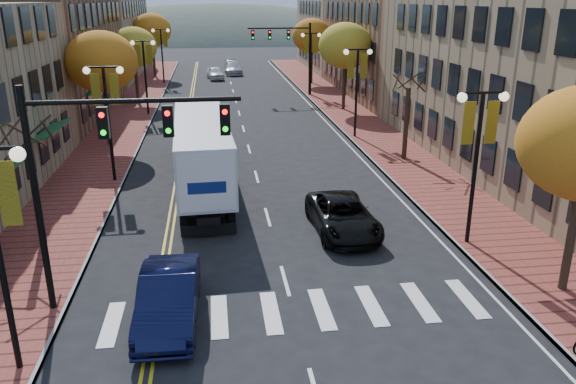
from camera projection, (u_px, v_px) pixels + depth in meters
name	position (u px, v px, depth m)	size (l,w,h in m)	color
ground	(304.00, 349.00, 15.61)	(200.00, 200.00, 0.00)	black
sidewalk_left	(128.00, 119.00, 44.87)	(4.00, 85.00, 0.15)	brown
sidewalk_right	(347.00, 113.00, 47.15)	(4.00, 85.00, 0.15)	brown
building_left_mid	(26.00, 47.00, 45.35)	(12.00, 24.00, 11.00)	brown
building_left_far	(88.00, 36.00, 69.00)	(12.00, 26.00, 9.50)	#9E8966
building_right_mid	(420.00, 43.00, 55.64)	(15.00, 24.00, 10.00)	brown
building_right_far	(363.00, 27.00, 76.07)	(15.00, 20.00, 11.00)	#9E8966
tree_left_a	(36.00, 193.00, 21.22)	(0.28, 0.28, 4.20)	#382619
tree_left_b	(101.00, 62.00, 35.15)	(4.48, 4.48, 7.21)	#382619
tree_left_c	(134.00, 47.00, 50.26)	(4.16, 4.16, 6.69)	#382619
tree_left_d	(152.00, 30.00, 66.93)	(4.61, 4.61, 7.42)	#382619
tree_right_b	(406.00, 124.00, 32.87)	(0.28, 0.28, 4.20)	#382619
tree_right_c	(345.00, 46.00, 46.80)	(4.48, 4.48, 7.21)	#382619
tree_right_d	(312.00, 36.00, 61.83)	(4.35, 4.35, 7.00)	#382619
lamp_left_b	(107.00, 102.00, 28.23)	(1.96, 0.36, 6.05)	black
lamp_left_c	(144.00, 63.00, 45.08)	(1.96, 0.36, 6.05)	black
lamp_left_d	(161.00, 45.00, 61.93)	(1.96, 0.36, 6.05)	black
lamp_right_a	(478.00, 139.00, 20.77)	(1.96, 0.36, 6.05)	black
lamp_right_b	(357.00, 76.00, 37.62)	(1.96, 0.36, 6.05)	black
lamp_right_c	(311.00, 52.00, 54.47)	(1.96, 0.36, 6.05)	black
traffic_mast_near	(100.00, 157.00, 16.10)	(6.10, 0.35, 7.00)	black
traffic_mast_far	(290.00, 45.00, 54.01)	(6.10, 0.34, 7.00)	black
semi_truck	(201.00, 144.00, 28.65)	(3.04, 15.08, 3.75)	black
navy_sedan	(169.00, 298.00, 16.70)	(1.66, 4.77, 1.57)	black
black_suv	(343.00, 216.00, 23.20)	(2.37, 5.15, 1.43)	black
car_far_white	(215.00, 73.00, 67.00)	(1.74, 4.32, 1.47)	silver
car_far_silver	(233.00, 68.00, 71.36)	(2.12, 5.22, 1.52)	#A9A9B1
car_far_oncoming	(230.00, 63.00, 78.37)	(1.40, 4.01, 1.32)	#929299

